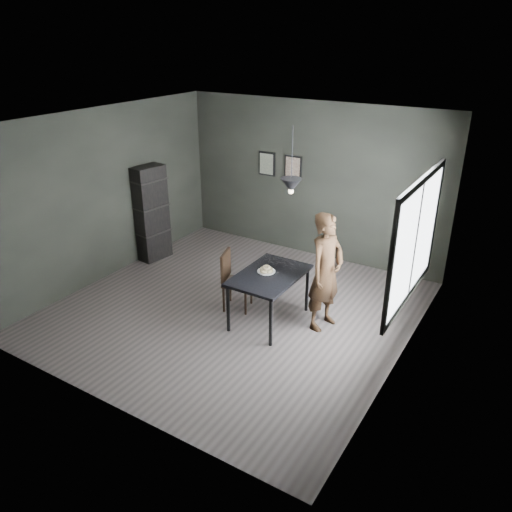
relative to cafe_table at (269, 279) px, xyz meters
The scene contains 13 objects.
ground 0.90m from the cafe_table, behind, with size 5.00×5.00×0.00m, color #3B3533.
back_wall 2.67m from the cafe_table, 103.50° to the left, with size 5.00×0.10×2.80m, color black.
ceiling 2.21m from the cafe_table, behind, with size 5.00×5.00×0.02m.
window_assembly 2.10m from the cafe_table, ahead, with size 0.04×1.96×1.56m.
cafe_table is the anchor object (origin of this frame).
white_plate 0.11m from the cafe_table, 154.90° to the left, with size 0.23×0.23×0.01m, color white.
donut_pile 0.14m from the cafe_table, 154.90° to the left, with size 0.21×0.21×0.09m.
woman 0.80m from the cafe_table, 22.04° to the left, with size 0.62×0.41×1.70m, color black.
wood_chair 0.68m from the cafe_table, behind, with size 0.49×0.49×0.91m.
shelf_unit 3.03m from the cafe_table, 164.67° to the left, with size 0.33×0.58×1.73m, color black.
pendant_lamp 1.41m from the cafe_table, 21.80° to the left, with size 0.28×0.28×0.86m.
framed_print_left 3.03m from the cafe_table, 121.30° to the left, with size 0.34×0.04×0.44m.
framed_print_right 2.80m from the cafe_table, 111.06° to the left, with size 0.34×0.04×0.44m.
Camera 1 is at (3.71, -5.42, 3.87)m, focal length 35.00 mm.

